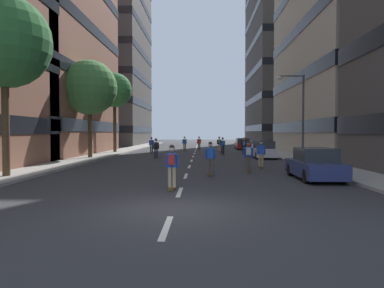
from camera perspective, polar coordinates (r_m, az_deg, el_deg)
The scene contains 24 objects.
ground_plane at distance 36.54m, azimuth 0.31°, elevation -1.69°, with size 156.81×156.81×0.00m, color #333335.
sidewalk_left at distance 40.93m, azimuth -11.94°, elevation -1.26°, with size 2.59×71.87×0.14m, color #9E9991.
sidewalk_right at distance 40.56m, azimuth 12.90°, elevation -1.29°, with size 2.59×71.87×0.14m, color #9E9991.
lane_markings at distance 38.40m, azimuth 0.38°, elevation -1.52°, with size 0.16×62.20×0.01m.
building_left_far at distance 69.96m, azimuth -14.78°, elevation 13.44°, with size 16.80×20.97×32.61m.
building_right_far at distance 69.83m, azimuth 16.72°, elevation 14.73°, with size 16.80×22.02×35.66m.
parked_car_near at distance 31.82m, azimuth 11.45°, elevation -0.99°, with size 1.82×4.40×1.52m.
parked_car_mid at distance 18.06m, azimuth 19.13°, elevation -3.20°, with size 1.82×4.40×1.52m.
parked_car_far at distance 47.92m, azimuth 8.14°, elevation -0.03°, with size 1.82×4.40×1.52m.
street_tree_near at distance 31.79m, azimuth -16.16°, elevation 8.69°, with size 4.66×4.66×8.29m.
street_tree_mid at distance 40.16m, azimuth -12.35°, elevation 8.40°, with size 3.78×3.78×8.67m.
street_tree_far at distance 20.07m, azimuth -27.96°, elevation 14.27°, with size 4.48×4.48×8.77m.
streetlamp_right at distance 28.14m, azimuth 16.73°, elevation 5.60°, with size 2.13×0.30×6.50m.
skater_0 at distance 42.19m, azimuth 4.41°, elevation 0.15°, with size 0.56×0.92×1.78m.
skater_1 at distance 44.69m, azimuth 1.15°, elevation 0.22°, with size 0.53×0.90×1.78m.
skater_2 at distance 38.68m, azimuth -6.54°, elevation -0.05°, with size 0.57×0.92×1.78m.
skater_3 at distance 18.69m, azimuth 2.97°, elevation -2.05°, with size 0.55×0.91×1.78m.
skater_4 at distance 29.97m, azimuth -5.81°, elevation -0.54°, with size 0.56×0.92×1.78m.
skater_5 at distance 13.97m, azimuth -3.26°, elevation -3.24°, with size 0.54×0.91×1.78m.
skater_6 at distance 35.10m, azimuth 8.33°, elevation -0.20°, with size 0.53×0.90×1.78m.
skater_7 at distance 43.65m, azimuth -1.20°, elevation 0.18°, with size 0.56×0.92×1.78m.
skater_8 at distance 22.93m, azimuth 11.05°, elevation -1.36°, with size 0.56×0.92×1.78m.
skater_9 at distance 20.43m, azimuth 9.06°, elevation -1.65°, with size 0.55×0.91×1.78m.
skater_10 at distance 36.11m, azimuth 4.98°, elevation -0.13°, with size 0.57×0.92×1.78m.
Camera 1 is at (0.85, -10.32, 2.25)m, focal length 33.15 mm.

